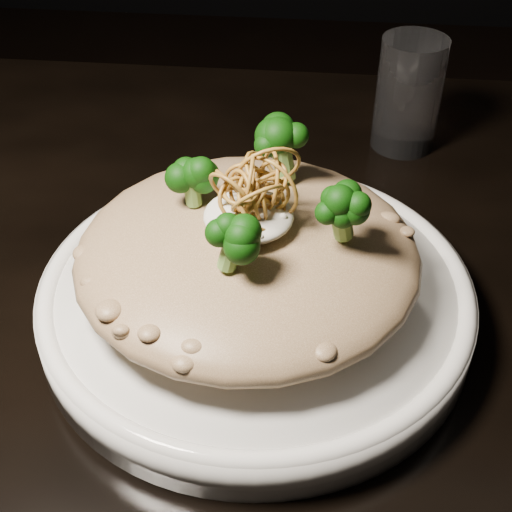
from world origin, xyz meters
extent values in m
cube|color=black|center=(0.00, 0.00, 0.73)|extent=(1.10, 0.80, 0.04)
cylinder|color=white|center=(-0.06, 0.00, 0.77)|extent=(0.30, 0.30, 0.03)
ellipsoid|color=brown|center=(-0.07, 0.00, 0.81)|extent=(0.23, 0.23, 0.05)
ellipsoid|color=white|center=(-0.07, -0.01, 0.84)|extent=(0.06, 0.06, 0.02)
cylinder|color=silver|center=(0.06, 0.25, 0.80)|extent=(0.07, 0.07, 0.11)
camera|label=1|loc=(-0.02, -0.37, 1.11)|focal=50.00mm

